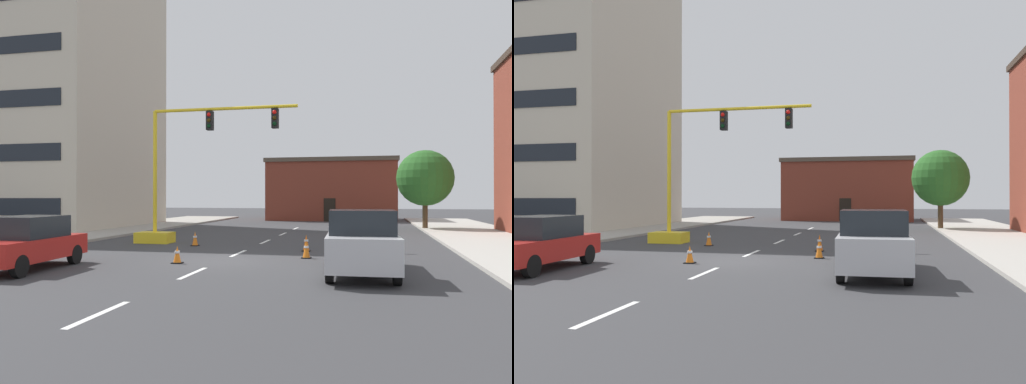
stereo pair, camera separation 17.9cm
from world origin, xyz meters
TOP-DOWN VIEW (x-y plane):
  - ground_plane at (0.00, 0.00)m, footprint 160.00×160.00m
  - sidewalk_left at (-11.86, 8.00)m, footprint 6.00×56.00m
  - sidewalk_right at (11.86, 8.00)m, footprint 6.00×56.00m
  - lane_stripe_seg_1 at (0.00, -8.50)m, footprint 0.16×2.40m
  - lane_stripe_seg_2 at (0.00, -3.00)m, footprint 0.16×2.40m
  - lane_stripe_seg_3 at (0.00, 2.50)m, footprint 0.16×2.40m
  - lane_stripe_seg_4 at (0.00, 8.00)m, footprint 0.16×2.40m
  - lane_stripe_seg_5 at (0.00, 13.50)m, footprint 0.16×2.40m
  - lane_stripe_seg_6 at (0.00, 19.00)m, footprint 0.16×2.40m
  - building_tall_left at (-18.31, 16.77)m, footprint 12.47×14.28m
  - building_brick_center at (1.67, 33.87)m, footprint 12.75×8.46m
  - traffic_signal_gantry at (-4.38, 6.14)m, footprint 8.28×1.20m
  - tree_right_far at (9.19, 19.45)m, footprint 3.96×3.96m
  - pickup_truck_silver at (5.10, -2.03)m, footprint 2.20×5.47m
  - sedan_red_near_left at (-5.53, -3.49)m, footprint 2.09×4.59m
  - traffic_cone_roadside_a at (2.97, 1.50)m, footprint 0.36×0.36m
  - traffic_cone_roadside_b at (-1.33, -0.97)m, footprint 0.36×0.36m
  - traffic_cone_roadside_c at (2.66, 3.97)m, footprint 0.36×0.36m
  - traffic_cone_roadside_d at (-2.85, 5.10)m, footprint 0.36×0.36m

SIDE VIEW (x-z plane):
  - ground_plane at x=0.00m, z-range 0.00..0.00m
  - lane_stripe_seg_1 at x=0.00m, z-range 0.00..0.01m
  - lane_stripe_seg_2 at x=0.00m, z-range 0.00..0.01m
  - lane_stripe_seg_3 at x=0.00m, z-range 0.00..0.01m
  - lane_stripe_seg_4 at x=0.00m, z-range 0.00..0.01m
  - lane_stripe_seg_5 at x=0.00m, z-range 0.00..0.01m
  - lane_stripe_seg_6 at x=0.00m, z-range 0.00..0.01m
  - sidewalk_left at x=-11.86m, z-range 0.00..0.14m
  - sidewalk_right at x=11.86m, z-range 0.00..0.14m
  - traffic_cone_roadside_b at x=-1.33m, z-range -0.01..0.62m
  - traffic_cone_roadside_a at x=2.97m, z-range -0.01..0.67m
  - traffic_cone_roadside_d at x=-2.85m, z-range -0.01..0.68m
  - traffic_cone_roadside_c at x=2.66m, z-range -0.01..0.72m
  - sedan_red_near_left at x=-5.53m, z-range 0.02..1.76m
  - pickup_truck_silver at x=5.10m, z-range -0.02..1.97m
  - traffic_signal_gantry at x=-4.38m, z-range -1.22..5.61m
  - building_brick_center at x=1.67m, z-range 0.01..6.14m
  - tree_right_far at x=9.19m, z-range 0.84..6.51m
  - building_tall_left at x=-18.31m, z-range 0.01..20.97m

